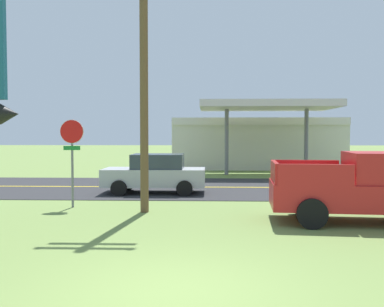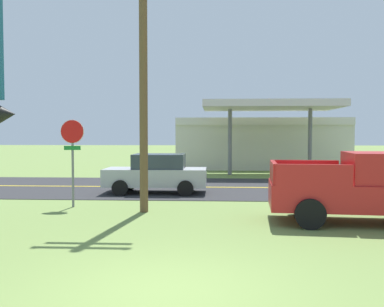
% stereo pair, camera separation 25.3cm
% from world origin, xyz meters
% --- Properties ---
extents(ground_plane, '(180.00, 180.00, 0.00)m').
position_xyz_m(ground_plane, '(0.00, 0.00, 0.00)').
color(ground_plane, olive).
extents(road_asphalt, '(140.00, 8.00, 0.02)m').
position_xyz_m(road_asphalt, '(0.00, 13.00, 0.01)').
color(road_asphalt, '#2B2B2D').
rests_on(road_asphalt, ground).
extents(road_centre_line, '(126.00, 0.20, 0.01)m').
position_xyz_m(road_centre_line, '(0.00, 13.00, 0.02)').
color(road_centre_line, gold).
rests_on(road_centre_line, road_asphalt).
extents(stop_sign, '(0.80, 0.08, 2.95)m').
position_xyz_m(stop_sign, '(-4.00, 7.52, 2.03)').
color(stop_sign, slate).
rests_on(stop_sign, ground).
extents(utility_pole, '(2.19, 0.26, 9.72)m').
position_xyz_m(utility_pole, '(-1.46, 6.76, 5.21)').
color(utility_pole, brown).
rests_on(utility_pole, ground).
extents(gas_station, '(12.00, 11.50, 4.40)m').
position_xyz_m(gas_station, '(4.08, 24.99, 1.94)').
color(gas_station, beige).
rests_on(gas_station, ground).
extents(pickup_red_parked_on_lawn, '(5.35, 2.57, 1.96)m').
position_xyz_m(pickup_red_parked_on_lawn, '(5.00, 5.37, 0.96)').
color(pickup_red_parked_on_lawn, red).
rests_on(pickup_red_parked_on_lawn, ground).
extents(car_silver_near_lane, '(4.20, 2.00, 1.64)m').
position_xyz_m(car_silver_near_lane, '(-1.64, 11.00, 0.83)').
color(car_silver_near_lane, '#A8AAAF').
rests_on(car_silver_near_lane, ground).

